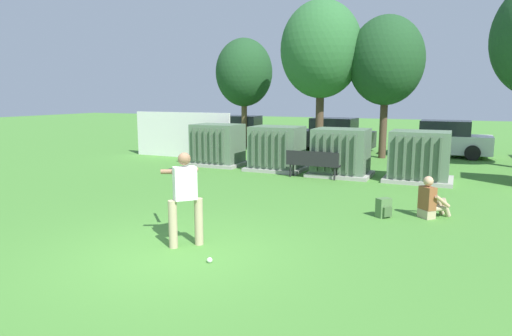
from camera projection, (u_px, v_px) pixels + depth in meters
ground_plane at (175, 253)px, 7.87m from camera, size 96.00×96.00×0.00m
fence_panel at (182, 135)px, 19.90m from camera, size 4.80×0.12×2.00m
transformer_west at (218, 145)px, 17.71m from camera, size 2.10×1.70×1.62m
transformer_mid_west at (277, 149)px, 16.50m from camera, size 2.10×1.70×1.62m
transformer_mid_east at (341, 153)px, 15.34m from camera, size 2.10×1.70×1.62m
transformer_east at (419, 157)px, 14.33m from camera, size 2.10×1.70×1.62m
park_bench at (313, 162)px, 14.88m from camera, size 1.80×0.41×0.92m
batter at (185, 194)px, 8.14m from camera, size 1.33×1.30×1.74m
sports_ball at (210, 260)px, 7.42m from camera, size 0.09×0.09×0.09m
seated_spectator at (431, 201)px, 10.12m from camera, size 0.74×0.74×0.96m
backpack at (384, 208)px, 10.16m from camera, size 0.37×0.38×0.44m
tree_left at (244, 73)px, 23.51m from camera, size 2.98×2.98×5.70m
tree_center_left at (321, 50)px, 19.84m from camera, size 3.61×3.61×6.90m
tree_center_right at (386, 61)px, 19.12m from camera, size 3.20×3.20×6.11m
parked_car_leftmost at (239, 131)px, 25.04m from camera, size 4.35×2.23×1.62m
parked_car_left_of_center at (332, 135)px, 22.53m from camera, size 4.29×2.10×1.62m
parked_car_right_of_center at (442, 140)px, 20.24m from camera, size 4.21×1.93×1.62m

